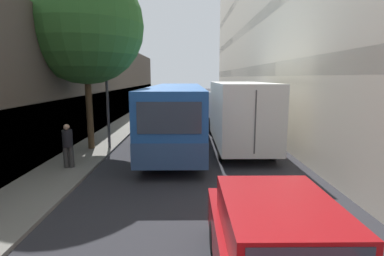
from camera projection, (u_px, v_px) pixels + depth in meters
The scene contains 10 objects.
ground_plane at pixel (193, 147), 14.31m from camera, with size 150.00×150.00×0.00m, color #2B2B30.
sidewalk_left at pixel (95, 147), 14.25m from camera, with size 2.07×60.00×0.10m.
building_left_shopfront at pixel (46, 91), 13.78m from camera, with size 2.40×60.00×5.93m.
car_hatchback at pixel (279, 251), 4.45m from camera, with size 1.87×4.14×1.52m.
bus at pixel (177, 113), 14.90m from camera, with size 2.45×11.60×2.89m.
box_truck at pixel (237, 112), 14.37m from camera, with size 2.32×8.25×3.08m.
panel_van at pixel (174, 103), 25.91m from camera, with size 1.84×4.54×1.92m.
pedestrian at pixel (68, 144), 10.65m from camera, with size 0.37×0.35×1.58m.
street_lamp at pixel (105, 46), 13.11m from camera, with size 0.36×0.80×6.55m.
street_tree_left at pixel (85, 25), 12.81m from camera, with size 5.07×5.07×7.96m.
Camera 1 is at (-0.20, 1.05, 3.31)m, focal length 28.00 mm.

